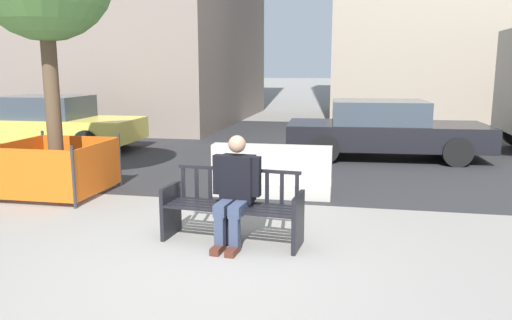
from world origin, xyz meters
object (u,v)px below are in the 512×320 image
Objects in this scene: street_bench at (233,210)px; car_sedan_mid at (384,129)px; car_taxi_near at (52,123)px; seated_person at (235,188)px; jersey_barrier_centre at (271,175)px; construction_fence at (57,166)px.

car_sedan_mid reaches higher than street_bench.
street_bench is 8.71m from car_taxi_near.
car_sedan_mid is at bearing 71.61° from street_bench.
seated_person is at bearing -52.16° from street_bench.
car_sedan_mid is (2.10, 6.33, 0.28)m from street_bench.
construction_fence is (-3.53, -0.67, 0.14)m from jersey_barrier_centre.
street_bench is 0.38× the size of car_taxi_near.
construction_fence is 5.16m from car_taxi_near.
car_sedan_mid is (8.43, 0.36, -0.01)m from car_taxi_near.
jersey_barrier_centre is 7.36m from car_taxi_near.
jersey_barrier_centre is 0.43× the size of car_sedan_mid.
car_taxi_near is (-6.37, 6.04, -0.01)m from seated_person.
street_bench is at bearing -26.19° from construction_fence.
car_sedan_mid is at bearing 39.83° from construction_fence.
car_sedan_mid reaches higher than construction_fence.
street_bench is 0.37× the size of car_sedan_mid.
car_taxi_near is 0.96× the size of car_sedan_mid.
car_taxi_near reaches higher than construction_fence.
car_sedan_mid is at bearing 62.99° from jersey_barrier_centre.
seated_person is (0.05, -0.06, 0.29)m from street_bench.
construction_fence is at bearing 153.30° from seated_person.
seated_person reaches higher than construction_fence.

